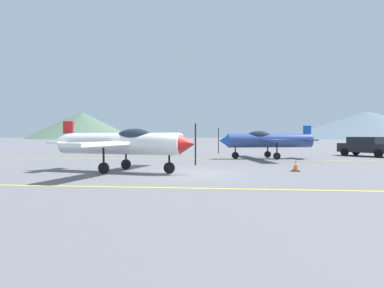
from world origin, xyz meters
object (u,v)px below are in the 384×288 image
Objects in this scene: airplane_near at (124,143)px; airplane_mid at (266,140)px; car_sedan at (366,146)px; traffic_cone_front at (296,165)px.

airplane_mid is (7.88, 9.63, 0.00)m from airplane_near.
car_sedan is 7.55× the size of traffic_cone_front.
airplane_mid is 9.57m from car_sedan.
traffic_cone_front is (0.41, -8.53, -1.11)m from airplane_mid.
airplane_near is 8.44m from traffic_cone_front.
traffic_cone_front is at bearing -87.22° from airplane_mid.
airplane_mid reaches higher than traffic_cone_front.
car_sedan is (8.73, 3.90, -0.55)m from airplane_mid.
airplane_mid is 14.03× the size of traffic_cone_front.
airplane_near is 1.86× the size of car_sedan.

